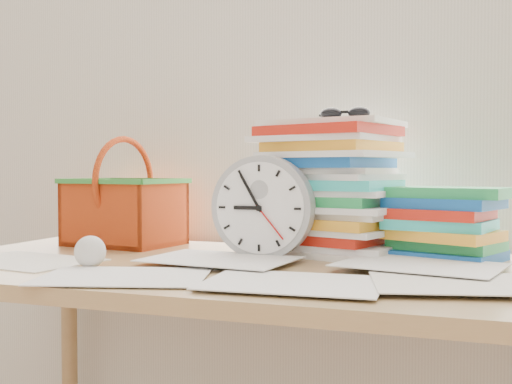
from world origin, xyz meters
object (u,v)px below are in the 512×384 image
at_px(desk, 248,301).
at_px(clock, 263,207).
at_px(paper_stack, 330,188).
at_px(basket, 125,192).
at_px(book_stack, 442,224).

distance_m(desk, clock, 0.21).
bearing_deg(clock, paper_stack, 47.72).
bearing_deg(basket, book_stack, 6.43).
relative_size(paper_stack, clock, 1.38).
xyz_separation_m(desk, basket, (-0.41, 0.21, 0.21)).
distance_m(paper_stack, basket, 0.53).
xyz_separation_m(clock, basket, (-0.42, 0.12, 0.02)).
distance_m(desk, basket, 0.51).
bearing_deg(basket, clock, -8.89).
relative_size(clock, basket, 0.82).
xyz_separation_m(desk, book_stack, (0.37, 0.20, 0.15)).
height_order(paper_stack, book_stack, paper_stack).
bearing_deg(book_stack, clock, -163.63).
height_order(clock, book_stack, clock).
bearing_deg(basket, desk, -19.54).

